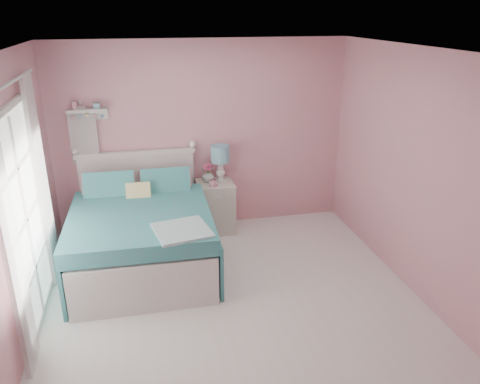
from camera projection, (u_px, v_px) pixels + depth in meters
name	position (u px, v px, depth m)	size (l,w,h in m)	color
floor	(238.00, 313.00, 4.84)	(4.50, 4.50, 0.00)	silver
room_shell	(237.00, 168.00, 4.27)	(4.50, 4.50, 4.50)	pink
bed	(142.00, 235.00, 5.63)	(1.64, 2.05, 1.18)	silver
nightstand	(215.00, 207.00, 6.54)	(0.50, 0.49, 0.72)	beige
table_lamp	(220.00, 156.00, 6.36)	(0.25, 0.25, 0.50)	white
vase	(208.00, 176.00, 6.41)	(0.17, 0.17, 0.17)	silver
teacup	(213.00, 183.00, 6.27)	(0.11, 0.11, 0.08)	#CB889A
roses	(208.00, 167.00, 6.36)	(0.14, 0.11, 0.12)	#C6436E
wall_shelf	(87.00, 111.00, 5.91)	(0.50, 0.15, 0.25)	silver
hanging_dress	(84.00, 138.00, 6.00)	(0.34, 0.03, 0.72)	white
french_door	(25.00, 221.00, 4.42)	(0.04, 1.32, 2.16)	silver
curtain_near	(11.00, 246.00, 3.71)	(0.04, 0.40, 2.32)	white
curtain_far	(42.00, 183.00, 5.07)	(0.04, 0.40, 2.32)	white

